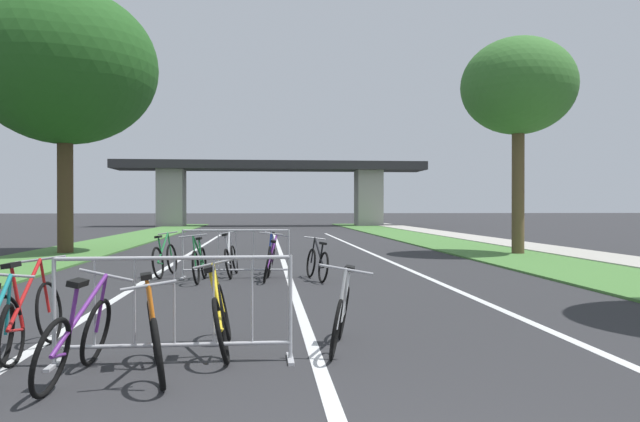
{
  "coord_description": "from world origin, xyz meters",
  "views": [
    {
      "loc": [
        -0.51,
        -2.35,
        1.53
      ],
      "look_at": [
        0.65,
        10.23,
        1.45
      ],
      "focal_mm": 33.46,
      "sensor_mm": 36.0,
      "label": 1
    }
  ],
  "objects_px": {
    "tree_right_pine_far": "(518,88)",
    "bicycle_silver_7": "(231,259)",
    "bicycle_white_5": "(341,315)",
    "bicycle_red_4": "(29,316)",
    "bicycle_purple_10": "(76,339)",
    "tree_left_pine_near": "(65,68)",
    "bicycle_green_11": "(200,263)",
    "bicycle_blue_6": "(270,258)",
    "bicycle_green_1": "(165,259)",
    "bicycle_orange_3": "(155,337)",
    "crowd_barrier_second": "(236,254)",
    "bicycle_purple_0": "(270,263)",
    "bicycle_yellow_9": "(222,317)",
    "crowd_barrier_nearest": "(174,310)",
    "bicycle_black_8": "(317,263)"
  },
  "relations": [
    {
      "from": "bicycle_purple_10",
      "to": "bicycle_green_1",
      "type": "bearing_deg",
      "value": 98.98
    },
    {
      "from": "crowd_barrier_second",
      "to": "bicycle_yellow_9",
      "type": "height_order",
      "value": "crowd_barrier_second"
    },
    {
      "from": "bicycle_red_4",
      "to": "bicycle_yellow_9",
      "type": "height_order",
      "value": "bicycle_red_4"
    },
    {
      "from": "crowd_barrier_second",
      "to": "bicycle_orange_3",
      "type": "height_order",
      "value": "crowd_barrier_second"
    },
    {
      "from": "bicycle_green_1",
      "to": "bicycle_purple_10",
      "type": "xyz_separation_m",
      "value": [
        0.55,
        -7.99,
        -0.01
      ]
    },
    {
      "from": "bicycle_white_5",
      "to": "bicycle_orange_3",
      "type": "bearing_deg",
      "value": 37.03
    },
    {
      "from": "tree_right_pine_far",
      "to": "bicycle_green_11",
      "type": "distance_m",
      "value": 12.27
    },
    {
      "from": "bicycle_yellow_9",
      "to": "bicycle_purple_10",
      "type": "distance_m",
      "value": 1.52
    },
    {
      "from": "bicycle_purple_0",
      "to": "crowd_barrier_second",
      "type": "bearing_deg",
      "value": 153.72
    },
    {
      "from": "bicycle_blue_6",
      "to": "bicycle_yellow_9",
      "type": "relative_size",
      "value": 1.02
    },
    {
      "from": "bicycle_orange_3",
      "to": "bicycle_silver_7",
      "type": "relative_size",
      "value": 0.89
    },
    {
      "from": "tree_right_pine_far",
      "to": "crowd_barrier_second",
      "type": "xyz_separation_m",
      "value": [
        -8.71,
        -5.54,
        -4.84
      ]
    },
    {
      "from": "tree_right_pine_far",
      "to": "crowd_barrier_nearest",
      "type": "distance_m",
      "value": 16.15
    },
    {
      "from": "tree_right_pine_far",
      "to": "tree_left_pine_near",
      "type": "bearing_deg",
      "value": 173.66
    },
    {
      "from": "bicycle_blue_6",
      "to": "bicycle_purple_10",
      "type": "height_order",
      "value": "bicycle_blue_6"
    },
    {
      "from": "bicycle_purple_0",
      "to": "bicycle_white_5",
      "type": "relative_size",
      "value": 1.04
    },
    {
      "from": "crowd_barrier_nearest",
      "to": "bicycle_yellow_9",
      "type": "relative_size",
      "value": 1.35
    },
    {
      "from": "bicycle_orange_3",
      "to": "bicycle_purple_10",
      "type": "relative_size",
      "value": 0.96
    },
    {
      "from": "crowd_barrier_nearest",
      "to": "bicycle_purple_0",
      "type": "bearing_deg",
      "value": 81.5
    },
    {
      "from": "bicycle_green_1",
      "to": "bicycle_orange_3",
      "type": "distance_m",
      "value": 7.97
    },
    {
      "from": "bicycle_green_1",
      "to": "bicycle_black_8",
      "type": "bearing_deg",
      "value": -8.77
    },
    {
      "from": "tree_left_pine_near",
      "to": "bicycle_purple_10",
      "type": "distance_m",
      "value": 16.45
    },
    {
      "from": "tree_left_pine_near",
      "to": "bicycle_blue_6",
      "type": "distance_m",
      "value": 11.0
    },
    {
      "from": "crowd_barrier_second",
      "to": "bicycle_purple_10",
      "type": "relative_size",
      "value": 1.44
    },
    {
      "from": "bicycle_white_5",
      "to": "bicycle_red_4",
      "type": "bearing_deg",
      "value": 11.06
    },
    {
      "from": "tree_right_pine_far",
      "to": "crowd_barrier_nearest",
      "type": "bearing_deg",
      "value": -125.61
    },
    {
      "from": "crowd_barrier_second",
      "to": "bicycle_black_8",
      "type": "bearing_deg",
      "value": -16.14
    },
    {
      "from": "bicycle_white_5",
      "to": "crowd_barrier_nearest",
      "type": "bearing_deg",
      "value": 26.75
    },
    {
      "from": "tree_left_pine_near",
      "to": "bicycle_green_11",
      "type": "relative_size",
      "value": 5.07
    },
    {
      "from": "bicycle_blue_6",
      "to": "bicycle_green_11",
      "type": "bearing_deg",
      "value": 36.08
    },
    {
      "from": "tree_left_pine_near",
      "to": "bicycle_green_11",
      "type": "distance_m",
      "value": 10.86
    },
    {
      "from": "tree_right_pine_far",
      "to": "bicycle_purple_10",
      "type": "bearing_deg",
      "value": -126.77
    },
    {
      "from": "bicycle_blue_6",
      "to": "bicycle_yellow_9",
      "type": "xyz_separation_m",
      "value": [
        -0.56,
        -6.97,
        -0.03
      ]
    },
    {
      "from": "bicycle_green_11",
      "to": "bicycle_orange_3",
      "type": "bearing_deg",
      "value": 95.29
    },
    {
      "from": "tree_right_pine_far",
      "to": "bicycle_green_11",
      "type": "height_order",
      "value": "tree_right_pine_far"
    },
    {
      "from": "tree_left_pine_near",
      "to": "bicycle_white_5",
      "type": "relative_size",
      "value": 5.49
    },
    {
      "from": "bicycle_green_1",
      "to": "bicycle_purple_0",
      "type": "bearing_deg",
      "value": -14.07
    },
    {
      "from": "bicycle_purple_0",
      "to": "bicycle_silver_7",
      "type": "relative_size",
      "value": 0.93
    },
    {
      "from": "bicycle_blue_6",
      "to": "bicycle_silver_7",
      "type": "height_order",
      "value": "bicycle_silver_7"
    },
    {
      "from": "tree_right_pine_far",
      "to": "bicycle_silver_7",
      "type": "relative_size",
      "value": 3.96
    },
    {
      "from": "crowd_barrier_nearest",
      "to": "bicycle_green_11",
      "type": "xyz_separation_m",
      "value": [
        -0.46,
        6.46,
        -0.14
      ]
    },
    {
      "from": "bicycle_red_4",
      "to": "bicycle_purple_10",
      "type": "distance_m",
      "value": 1.28
    },
    {
      "from": "bicycle_orange_3",
      "to": "bicycle_blue_6",
      "type": "relative_size",
      "value": 0.89
    },
    {
      "from": "tree_left_pine_near",
      "to": "bicycle_white_5",
      "type": "bearing_deg",
      "value": -61.97
    },
    {
      "from": "bicycle_red_4",
      "to": "bicycle_green_11",
      "type": "distance_m",
      "value": 6.06
    },
    {
      "from": "bicycle_silver_7",
      "to": "tree_right_pine_far",
      "type": "bearing_deg",
      "value": 34.07
    },
    {
      "from": "bicycle_purple_10",
      "to": "bicycle_silver_7",
      "type": "bearing_deg",
      "value": 88.49
    },
    {
      "from": "bicycle_silver_7",
      "to": "bicycle_black_8",
      "type": "bearing_deg",
      "value": -21.63
    },
    {
      "from": "bicycle_black_8",
      "to": "bicycle_blue_6",
      "type": "bearing_deg",
      "value": 127.38
    },
    {
      "from": "bicycle_orange_3",
      "to": "bicycle_white_5",
      "type": "relative_size",
      "value": 1.0
    }
  ]
}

